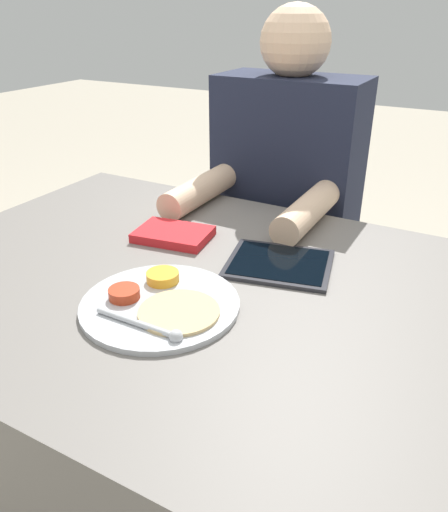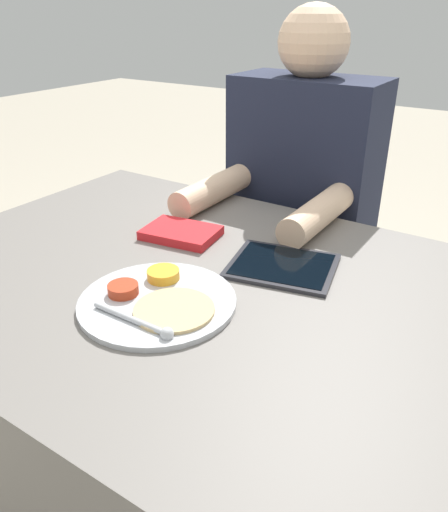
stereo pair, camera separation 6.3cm
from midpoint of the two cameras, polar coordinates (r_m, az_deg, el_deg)
The scene contains 6 objects.
ground_plane at distance 1.45m, azimuth -2.56°, elevation -27.00°, with size 12.00×12.00×0.00m, color #B2A893.
dining_table at distance 1.18m, azimuth -2.92°, elevation -16.92°, with size 1.12×0.85×0.70m.
thali_tray at distance 0.87m, azimuth -5.54°, elevation -5.12°, with size 0.27×0.27×0.03m.
red_notebook at distance 1.11m, azimuth -3.31°, elevation 2.57°, with size 0.18×0.13×0.02m.
tablet_device at distance 0.99m, azimuth 8.52°, elevation -1.15°, with size 0.23×0.21×0.01m.
person_diner at distance 1.50m, azimuth 9.66°, elevation 2.01°, with size 0.39×0.49×1.17m.
Camera 2 is at (0.54, -0.66, 1.17)m, focal length 35.00 mm.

